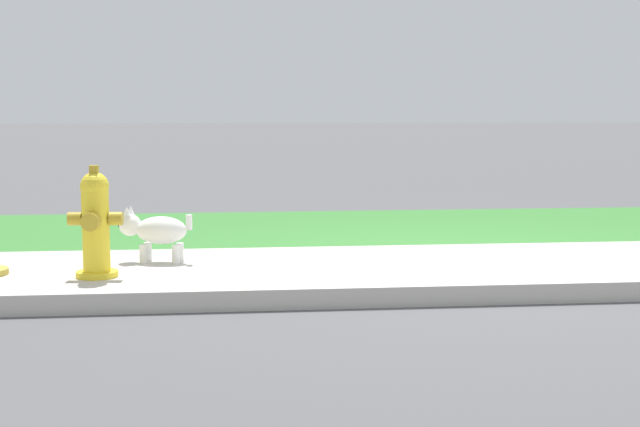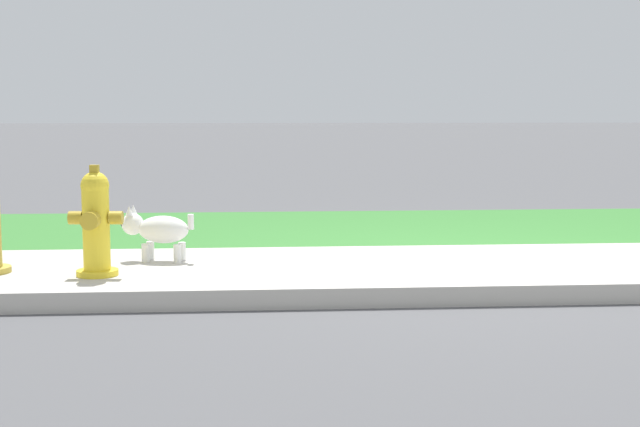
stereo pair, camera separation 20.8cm
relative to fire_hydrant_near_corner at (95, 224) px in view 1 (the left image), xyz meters
name	(u,v)px [view 1 (the left image)]	position (x,y,z in m)	size (l,w,h in m)	color
ground_plane	(460,268)	(2.53, 0.11, -0.37)	(120.00, 120.00, 0.00)	#515154
sidewalk_pavement	(460,268)	(2.53, 0.11, -0.36)	(18.00, 2.08, 0.01)	#BCB7AD
grass_verge	(397,225)	(2.53, 2.43, -0.36)	(18.00, 2.55, 0.01)	#387A33
street_curb	(510,292)	(2.53, -1.01, -0.31)	(18.00, 0.16, 0.12)	#BCB7AD
fire_hydrant_near_corner	(95,224)	(0.00, 0.00, 0.00)	(0.37, 0.33, 0.76)	yellow
small_white_dog	(155,231)	(0.35, 0.56, -0.12)	(0.55, 0.28, 0.43)	white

